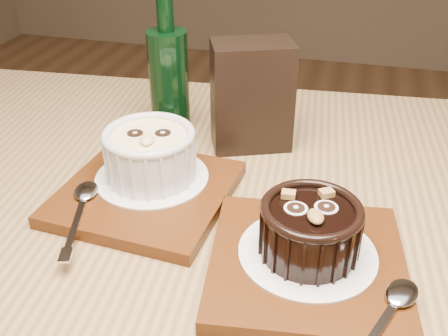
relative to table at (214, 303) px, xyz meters
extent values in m
cube|color=brown|center=(0.00, 0.00, 0.07)|extent=(1.26, 0.90, 0.04)
cube|color=#54290E|center=(-0.09, 0.05, 0.10)|extent=(0.19, 0.19, 0.01)
cylinder|color=white|center=(-0.09, 0.07, 0.11)|extent=(0.13, 0.13, 0.00)
cylinder|color=silver|center=(-0.09, 0.07, 0.13)|extent=(0.10, 0.10, 0.05)
cylinder|color=#FAE798|center=(-0.09, 0.07, 0.16)|extent=(0.08, 0.08, 0.00)
torus|color=silver|center=(-0.09, 0.07, 0.16)|extent=(0.10, 0.10, 0.01)
cylinder|color=black|center=(-0.11, 0.07, 0.16)|extent=(0.02, 0.02, 0.00)
cylinder|color=black|center=(-0.08, 0.08, 0.16)|extent=(0.02, 0.02, 0.00)
ellipsoid|color=#DEC882|center=(-0.09, 0.06, 0.16)|extent=(0.02, 0.03, 0.01)
cube|color=#54290E|center=(0.10, -0.02, 0.10)|extent=(0.20, 0.20, 0.01)
cylinder|color=white|center=(0.10, -0.01, 0.11)|extent=(0.13, 0.13, 0.00)
cylinder|color=black|center=(0.10, -0.01, 0.13)|extent=(0.09, 0.09, 0.05)
cylinder|color=black|center=(0.10, -0.01, 0.15)|extent=(0.08, 0.08, 0.00)
torus|color=black|center=(0.10, -0.01, 0.16)|extent=(0.09, 0.09, 0.01)
cylinder|color=black|center=(0.08, -0.02, 0.16)|extent=(0.02, 0.02, 0.00)
cylinder|color=black|center=(0.11, -0.01, 0.16)|extent=(0.02, 0.02, 0.00)
ellipsoid|color=olive|center=(0.10, -0.03, 0.16)|extent=(0.02, 0.02, 0.01)
cube|color=brown|center=(0.07, 0.00, 0.16)|extent=(0.01, 0.01, 0.01)
cube|color=brown|center=(0.11, 0.01, 0.16)|extent=(0.02, 0.02, 0.01)
cube|color=black|center=(-0.01, 0.20, 0.16)|extent=(0.12, 0.09, 0.14)
cylinder|color=black|center=(-0.12, 0.22, 0.16)|extent=(0.05, 0.05, 0.14)
cylinder|color=black|center=(-0.12, 0.22, 0.26)|extent=(0.02, 0.02, 0.05)
camera|label=1|loc=(0.12, -0.40, 0.43)|focal=42.00mm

